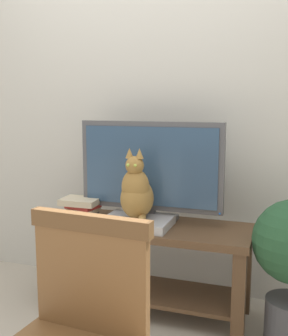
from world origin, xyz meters
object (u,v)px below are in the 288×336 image
Objects in this scene: tv_stand at (147,252)px; cat at (137,192)px; tv at (150,169)px; media_box at (137,222)px; wooden_chair at (72,334)px; book_stack at (82,206)px.

cat is at bearing -116.60° from tv_stand.
media_box is at bearing -106.17° from tv.
media_box is (-0.04, -0.06, 0.20)m from tv_stand.
book_stack is at bearing 115.95° from wooden_chair.
cat is 1.75× the size of book_stack.
tv_stand is 0.50m from tv.
cat is at bearing -12.91° from book_stack.
tv_stand is at bearing -90.02° from tv.
media_box is 0.18m from cat.
tv_stand is 0.51m from book_stack.
tv_stand is at bearing 96.93° from wooden_chair.
wooden_chair is at bearing -80.77° from media_box.
media_box is (-0.04, -0.13, -0.30)m from tv.
cat is at bearing 99.28° from wooden_chair.
tv is at bearing 75.59° from cat.
tv_stand is 5.24× the size of book_stack.
book_stack is (-0.45, -0.05, -0.26)m from tv.
tv reaches higher than wooden_chair.
tv_stand is at bearing 58.16° from media_box.
book_stack is at bearing 177.67° from tv_stand.
tv_stand is 1.40× the size of tv.
tv reaches higher than tv_stand.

